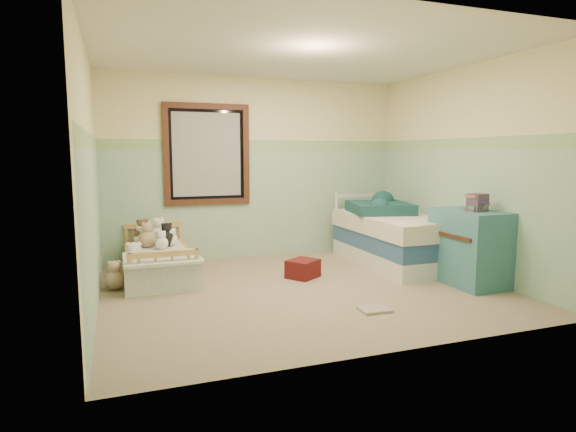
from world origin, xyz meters
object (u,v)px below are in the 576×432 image
object	(u,v)px
toddler_bed_frame	(159,269)
dresser	(469,247)
plush_floor_cream	(134,265)
red_pillow	(303,269)
plush_floor_tan	(115,280)
twin_bed_frame	(393,256)
floor_book	(375,310)

from	to	relation	value
toddler_bed_frame	dresser	world-z (taller)	dresser
plush_floor_cream	red_pillow	distance (m)	2.03
plush_floor_cream	plush_floor_tan	distance (m)	0.58
plush_floor_cream	dresser	xyz separation A→B (m)	(3.54, -1.63, 0.28)
toddler_bed_frame	red_pillow	distance (m)	1.72
plush_floor_cream	dresser	size ratio (longest dim) A/B	0.33
twin_bed_frame	red_pillow	bearing A→B (deg)	-170.93
floor_book	twin_bed_frame	bearing A→B (deg)	55.35
twin_bed_frame	floor_book	xyz separation A→B (m)	(-1.19, -1.58, -0.10)
plush_floor_tan	floor_book	world-z (taller)	plush_floor_tan
toddler_bed_frame	plush_floor_cream	size ratio (longest dim) A/B	5.35
dresser	toddler_bed_frame	bearing A→B (deg)	155.30
toddler_bed_frame	floor_book	distance (m)	2.67
red_pillow	toddler_bed_frame	bearing A→B (deg)	159.06
dresser	floor_book	bearing A→B (deg)	-162.01
plush_floor_cream	dresser	distance (m)	3.91
plush_floor_tan	floor_book	xyz separation A→B (m)	(2.29, -1.57, -0.09)
plush_floor_cream	floor_book	size ratio (longest dim) A/B	0.99
plush_floor_cream	plush_floor_tan	world-z (taller)	plush_floor_cream
plush_floor_cream	floor_book	xyz separation A→B (m)	(2.07, -2.11, -0.13)
plush_floor_tan	floor_book	size ratio (longest dim) A/B	0.77
toddler_bed_frame	red_pillow	world-z (taller)	red_pillow
plush_floor_cream	floor_book	world-z (taller)	plush_floor_cream
twin_bed_frame	plush_floor_cream	bearing A→B (deg)	170.77
dresser	red_pillow	world-z (taller)	dresser
toddler_bed_frame	twin_bed_frame	size ratio (longest dim) A/B	0.82
toddler_bed_frame	dresser	size ratio (longest dim) A/B	1.78
plush_floor_tan	dresser	size ratio (longest dim) A/B	0.26
toddler_bed_frame	plush_floor_tan	distance (m)	0.64
plush_floor_tan	dresser	bearing A→B (deg)	-16.28
dresser	floor_book	distance (m)	1.60
plush_floor_cream	red_pillow	xyz separation A→B (m)	(1.88, -0.75, -0.03)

